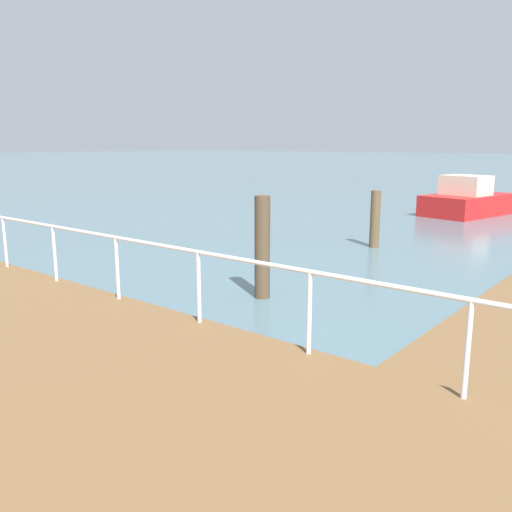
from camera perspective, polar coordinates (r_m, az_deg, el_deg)
ground_plane at (r=15.62m, az=-16.86°, el=0.34°), size 300.00×300.00×0.00m
boardwalk_railing at (r=5.86m, az=21.63°, el=-6.20°), size 0.06×26.89×1.08m
dock_piling_1 at (r=15.98m, az=12.43°, el=3.82°), size 0.28×0.28×1.65m
dock_piling_4 at (r=10.43m, az=0.67°, el=0.90°), size 0.30×0.30×2.00m
moored_boat_1 at (r=24.39m, az=21.36°, el=5.44°), size 4.51×2.98×1.66m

